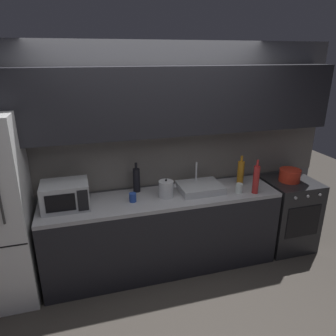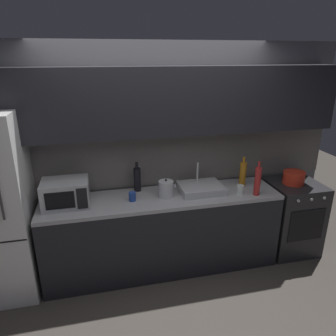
{
  "view_description": "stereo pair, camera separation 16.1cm",
  "coord_description": "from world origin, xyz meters",
  "px_view_note": "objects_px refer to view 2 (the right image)",
  "views": [
    {
      "loc": [
        -0.81,
        -2.11,
        2.36
      ],
      "look_at": [
        0.06,
        0.9,
        1.22
      ],
      "focal_mm": 33.69,
      "sensor_mm": 36.0,
      "label": 1
    },
    {
      "loc": [
        -0.65,
        -2.15,
        2.36
      ],
      "look_at": [
        0.06,
        0.9,
        1.22
      ],
      "focal_mm": 33.69,
      "sensor_mm": 36.0,
      "label": 2
    }
  ],
  "objects_px": {
    "kettle": "(166,189)",
    "cooking_pot": "(294,178)",
    "oven_range": "(291,216)",
    "wine_bottle_dark": "(137,179)",
    "wine_bottle_red": "(258,181)",
    "microwave": "(66,193)",
    "wine_bottle_amber": "(243,174)",
    "mug_clear": "(240,190)",
    "mug_blue": "(132,197)"
  },
  "relations": [
    {
      "from": "wine_bottle_red",
      "to": "cooking_pot",
      "type": "height_order",
      "value": "wine_bottle_red"
    },
    {
      "from": "cooking_pot",
      "to": "mug_blue",
      "type": "bearing_deg",
      "value": -179.05
    },
    {
      "from": "wine_bottle_red",
      "to": "wine_bottle_amber",
      "type": "bearing_deg",
      "value": 99.31
    },
    {
      "from": "microwave",
      "to": "wine_bottle_red",
      "type": "height_order",
      "value": "wine_bottle_red"
    },
    {
      "from": "wine_bottle_dark",
      "to": "mug_blue",
      "type": "relative_size",
      "value": 3.53
    },
    {
      "from": "microwave",
      "to": "mug_blue",
      "type": "height_order",
      "value": "microwave"
    },
    {
      "from": "mug_clear",
      "to": "microwave",
      "type": "bearing_deg",
      "value": 175.32
    },
    {
      "from": "oven_range",
      "to": "mug_clear",
      "type": "xyz_separation_m",
      "value": [
        -0.79,
        -0.13,
        0.5
      ]
    },
    {
      "from": "microwave",
      "to": "oven_range",
      "type": "bearing_deg",
      "value": -0.43
    },
    {
      "from": "kettle",
      "to": "wine_bottle_amber",
      "type": "relative_size",
      "value": 0.58
    },
    {
      "from": "cooking_pot",
      "to": "microwave",
      "type": "bearing_deg",
      "value": 179.6
    },
    {
      "from": "wine_bottle_amber",
      "to": "mug_clear",
      "type": "bearing_deg",
      "value": -120.61
    },
    {
      "from": "wine_bottle_dark",
      "to": "mug_blue",
      "type": "distance_m",
      "value": 0.28
    },
    {
      "from": "oven_range",
      "to": "wine_bottle_red",
      "type": "distance_m",
      "value": 0.89
    },
    {
      "from": "wine_bottle_dark",
      "to": "wine_bottle_amber",
      "type": "bearing_deg",
      "value": -6.58
    },
    {
      "from": "oven_range",
      "to": "microwave",
      "type": "relative_size",
      "value": 1.96
    },
    {
      "from": "kettle",
      "to": "wine_bottle_amber",
      "type": "distance_m",
      "value": 0.94
    },
    {
      "from": "cooking_pot",
      "to": "kettle",
      "type": "bearing_deg",
      "value": -179.54
    },
    {
      "from": "wine_bottle_red",
      "to": "mug_blue",
      "type": "bearing_deg",
      "value": 173.27
    },
    {
      "from": "microwave",
      "to": "wine_bottle_dark",
      "type": "bearing_deg",
      "value": 14.61
    },
    {
      "from": "wine_bottle_dark",
      "to": "cooking_pot",
      "type": "height_order",
      "value": "wine_bottle_dark"
    },
    {
      "from": "kettle",
      "to": "wine_bottle_dark",
      "type": "relative_size",
      "value": 0.61
    },
    {
      "from": "microwave",
      "to": "wine_bottle_amber",
      "type": "xyz_separation_m",
      "value": [
        1.97,
        0.06,
        0.01
      ]
    },
    {
      "from": "mug_clear",
      "to": "cooking_pot",
      "type": "xyz_separation_m",
      "value": [
        0.75,
        0.13,
        0.02
      ]
    },
    {
      "from": "mug_clear",
      "to": "kettle",
      "type": "bearing_deg",
      "value": 171.57
    },
    {
      "from": "microwave",
      "to": "mug_blue",
      "type": "relative_size",
      "value": 4.8
    },
    {
      "from": "mug_blue",
      "to": "wine_bottle_amber",
      "type": "bearing_deg",
      "value": 4.72
    },
    {
      "from": "oven_range",
      "to": "wine_bottle_dark",
      "type": "xyz_separation_m",
      "value": [
        -1.88,
        0.22,
        0.59
      ]
    },
    {
      "from": "kettle",
      "to": "wine_bottle_red",
      "type": "height_order",
      "value": "wine_bottle_red"
    },
    {
      "from": "wine_bottle_red",
      "to": "oven_range",
      "type": "bearing_deg",
      "value": 16.95
    },
    {
      "from": "mug_blue",
      "to": "wine_bottle_dark",
      "type": "bearing_deg",
      "value": 70.11
    },
    {
      "from": "oven_range",
      "to": "wine_bottle_dark",
      "type": "height_order",
      "value": "wine_bottle_dark"
    },
    {
      "from": "kettle",
      "to": "cooking_pot",
      "type": "xyz_separation_m",
      "value": [
        1.56,
        0.01,
        -0.02
      ]
    },
    {
      "from": "wine_bottle_dark",
      "to": "cooking_pot",
      "type": "xyz_separation_m",
      "value": [
        1.84,
        -0.22,
        -0.07
      ]
    },
    {
      "from": "cooking_pot",
      "to": "wine_bottle_red",
      "type": "bearing_deg",
      "value": -161.9
    },
    {
      "from": "wine_bottle_amber",
      "to": "mug_blue",
      "type": "relative_size",
      "value": 3.7
    },
    {
      "from": "kettle",
      "to": "wine_bottle_dark",
      "type": "distance_m",
      "value": 0.36
    },
    {
      "from": "oven_range",
      "to": "wine_bottle_dark",
      "type": "relative_size",
      "value": 2.66
    },
    {
      "from": "kettle",
      "to": "cooking_pot",
      "type": "relative_size",
      "value": 0.81
    },
    {
      "from": "oven_range",
      "to": "kettle",
      "type": "relative_size",
      "value": 4.39
    },
    {
      "from": "kettle",
      "to": "oven_range",
      "type": "bearing_deg",
      "value": 0.4
    },
    {
      "from": "wine_bottle_amber",
      "to": "cooking_pot",
      "type": "height_order",
      "value": "wine_bottle_amber"
    },
    {
      "from": "oven_range",
      "to": "mug_clear",
      "type": "bearing_deg",
      "value": -170.54
    },
    {
      "from": "oven_range",
      "to": "mug_blue",
      "type": "bearing_deg",
      "value": -179.11
    },
    {
      "from": "cooking_pot",
      "to": "wine_bottle_amber",
      "type": "bearing_deg",
      "value": 173.13
    },
    {
      "from": "microwave",
      "to": "mug_blue",
      "type": "bearing_deg",
      "value": -4.32
    },
    {
      "from": "wine_bottle_red",
      "to": "cooking_pot",
      "type": "xyz_separation_m",
      "value": [
        0.59,
        0.19,
        -0.09
      ]
    },
    {
      "from": "wine_bottle_amber",
      "to": "wine_bottle_red",
      "type": "relative_size",
      "value": 0.92
    },
    {
      "from": "microwave",
      "to": "wine_bottle_amber",
      "type": "distance_m",
      "value": 1.97
    },
    {
      "from": "kettle",
      "to": "wine_bottle_amber",
      "type": "bearing_deg",
      "value": 5.39
    }
  ]
}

